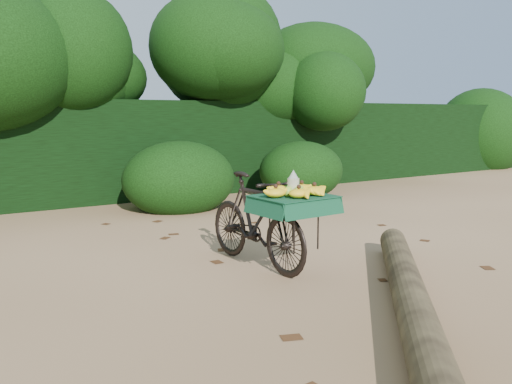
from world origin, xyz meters
TOP-DOWN VIEW (x-y plane):
  - ground at (0.00, 0.00)m, footprint 80.00×80.00m
  - vendor_bicycle at (0.75, 0.82)m, footprint 0.72×1.71m
  - fallen_log at (1.04, -0.93)m, footprint 2.81×2.98m
  - hedge_backdrop at (0.00, 6.30)m, footprint 26.00×1.80m
  - tree_row at (-0.65, 5.50)m, footprint 14.50×2.00m
  - bush_clumps at (0.50, 4.30)m, footprint 8.80×1.70m
  - leaf_litter at (0.00, 0.65)m, footprint 7.00×7.30m

SIDE VIEW (x-z plane):
  - ground at x=0.00m, z-range 0.00..0.00m
  - leaf_litter at x=0.00m, z-range 0.00..0.01m
  - fallen_log at x=1.04m, z-range 0.00..0.28m
  - bush_clumps at x=0.50m, z-range 0.00..0.90m
  - vendor_bicycle at x=0.75m, z-range 0.01..0.98m
  - hedge_backdrop at x=0.00m, z-range 0.00..1.80m
  - tree_row at x=-0.65m, z-range 0.00..4.00m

